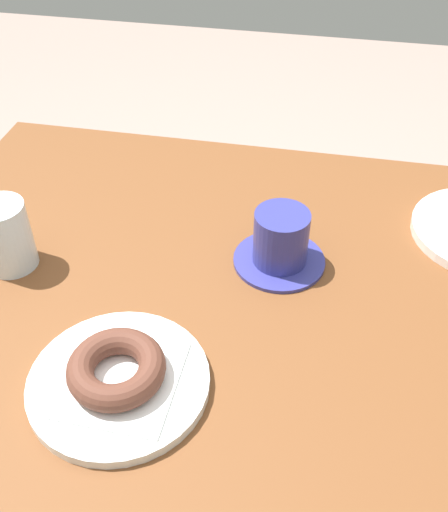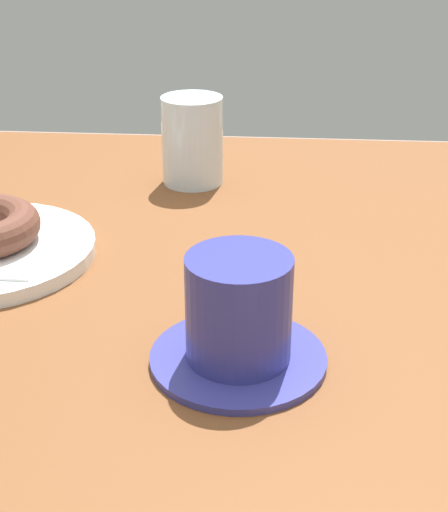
% 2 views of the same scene
% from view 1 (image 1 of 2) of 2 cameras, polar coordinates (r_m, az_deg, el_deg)
% --- Properties ---
extents(table, '(1.05, 0.82, 0.77)m').
position_cam_1_polar(table, '(0.94, 0.36, -8.13)').
color(table, brown).
rests_on(table, ground_plane).
extents(plate_chocolate_ring, '(0.22, 0.22, 0.01)m').
position_cam_1_polar(plate_chocolate_ring, '(0.76, -9.95, -11.74)').
color(plate_chocolate_ring, white).
rests_on(plate_chocolate_ring, table).
extents(napkin_chocolate_ring, '(0.15, 0.15, 0.00)m').
position_cam_1_polar(napkin_chocolate_ring, '(0.76, -10.03, -11.34)').
color(napkin_chocolate_ring, white).
rests_on(napkin_chocolate_ring, plate_chocolate_ring).
extents(donut_chocolate_ring, '(0.12, 0.12, 0.03)m').
position_cam_1_polar(donut_chocolate_ring, '(0.74, -10.20, -10.48)').
color(donut_chocolate_ring, brown).
rests_on(donut_chocolate_ring, napkin_chocolate_ring).
extents(water_glass, '(0.08, 0.08, 0.11)m').
position_cam_1_polar(water_glass, '(0.94, -19.97, 1.92)').
color(water_glass, silver).
rests_on(water_glass, table).
extents(coffee_cup, '(0.14, 0.14, 0.09)m').
position_cam_1_polar(coffee_cup, '(0.89, 5.41, 1.44)').
color(coffee_cup, navy).
rests_on(coffee_cup, table).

